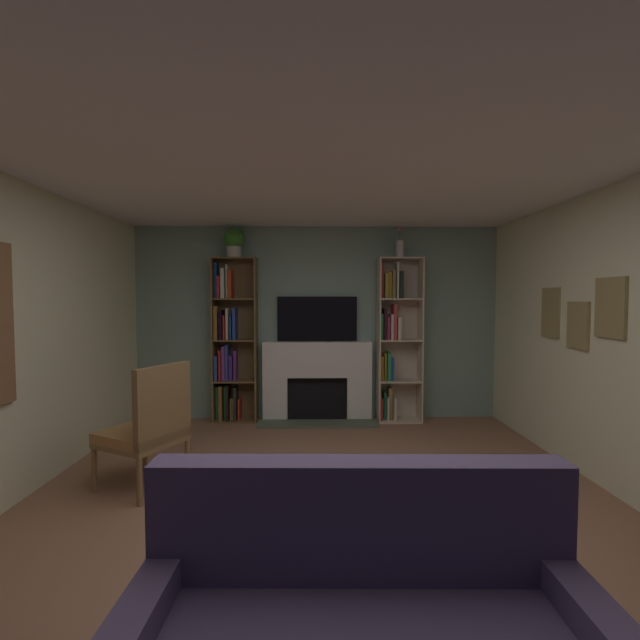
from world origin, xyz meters
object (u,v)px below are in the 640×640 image
armchair (149,427)px  bookshelf_right (394,337)px  tv (317,319)px  fireplace (317,380)px  potted_plant (234,241)px  bookshelf_left (230,345)px  vase_with_flowers (400,248)px

armchair → bookshelf_right: bearing=40.3°
tv → bookshelf_right: size_ratio=0.49×
fireplace → potted_plant: (-1.06, -0.05, 1.78)m
fireplace → bookshelf_right: 1.13m
tv → bookshelf_left: bookshelf_left is taller
fireplace → armchair: 2.52m
bookshelf_left → bookshelf_right: bearing=-0.4°
bookshelf_left → fireplace: bearing=0.3°
bookshelf_right → vase_with_flowers: size_ratio=5.37×
bookshelf_left → bookshelf_right: (2.11, -0.02, 0.09)m
tv → vase_with_flowers: (1.06, -0.12, 0.91)m
tv → vase_with_flowers: size_ratio=2.64×
tv → potted_plant: 1.45m
tv → bookshelf_left: size_ratio=0.49×
vase_with_flowers → tv: bearing=173.5°
armchair → vase_with_flowers: bearing=39.2°
fireplace → tv: bearing=90.0°
bookshelf_right → armchair: 3.22m
fireplace → vase_with_flowers: bearing=-2.7°
potted_plant → armchair: (-0.37, -2.03, -1.79)m
tv → bookshelf_right: 1.02m
tv → armchair: (-1.43, -2.15, -0.80)m
armchair → fireplace: bearing=55.5°
fireplace → bookshelf_left: size_ratio=0.72×
potted_plant → vase_with_flowers: 2.11m
vase_with_flowers → armchair: bearing=-140.8°
bookshelf_left → armchair: 2.14m
bookshelf_right → potted_plant: potted_plant is taller
tv → vase_with_flowers: bearing=-6.5°
potted_plant → vase_with_flowers: bearing=0.0°
fireplace → potted_plant: size_ratio=4.06×
fireplace → potted_plant: 2.07m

